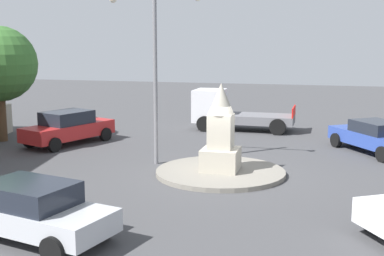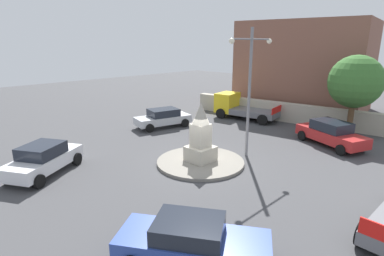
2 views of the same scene
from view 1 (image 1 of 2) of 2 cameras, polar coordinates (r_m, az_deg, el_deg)
name	(u,v)px [view 1 (image 1 of 2)]	position (r m, az deg, el deg)	size (l,w,h in m)	color
ground_plane	(220,174)	(18.42, 3.21, -5.23)	(80.00, 80.00, 0.00)	#424244
traffic_island	(220,172)	(18.40, 3.22, -4.99)	(4.67, 4.67, 0.16)	gray
monument	(221,134)	(18.09, 3.26, -0.63)	(1.31, 1.31, 3.15)	#B2AA99
streetlamp	(155,54)	(19.47, -4.18, 8.31)	(3.60, 0.28, 7.04)	slate
car_silver_near_island	(31,210)	(12.95, -17.64, -8.76)	(4.43, 2.66, 1.41)	#B7BABF
car_blue_waiting	(375,136)	(23.13, 19.89, -0.89)	(3.86, 4.61, 1.40)	#2D479E
car_red_far_side	(68,127)	(24.30, -13.76, 0.08)	(3.13, 4.74, 1.56)	#B22323
truck_white_approaching	(230,111)	(27.60, 4.25, 1.86)	(5.39, 2.27, 2.16)	silver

